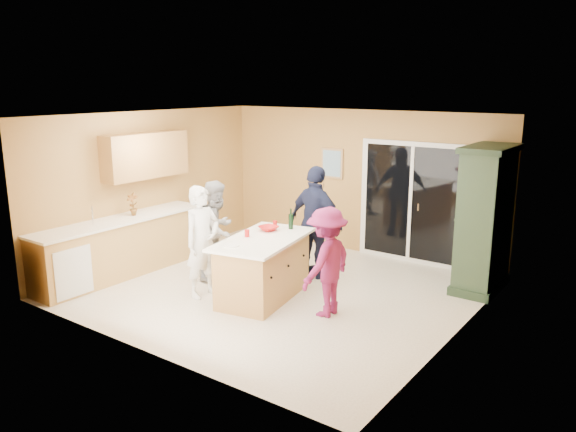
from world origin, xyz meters
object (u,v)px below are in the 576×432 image
Objects in this scene: kitchen_island at (263,270)px; woman_navy at (316,222)px; green_hutch at (485,221)px; woman_magenta at (327,262)px; woman_grey at (217,230)px; woman_white at (202,242)px.

kitchen_island is 1.03× the size of woman_navy.
green_hutch is 1.47× the size of woman_magenta.
kitchen_island is at bearing -116.98° from woman_grey.
woman_navy is (0.88, 1.66, 0.08)m from woman_white.
green_hutch is 4.18m from woman_white.
woman_grey is at bearing 46.63° from woman_navy.
kitchen_island is 0.97m from woman_white.
woman_white is at bearing -160.46° from kitchen_island.
woman_navy is (-2.33, -1.00, -0.16)m from green_hutch.
woman_white is 1.89m from woman_magenta.
green_hutch is at bearing -75.24° from woman_grey.
woman_white reaches higher than kitchen_island.
green_hutch is 2.62m from woman_magenta.
green_hutch reaches higher than woman_magenta.
green_hutch is at bearing -44.01° from woman_white.
woman_magenta is at bearing -110.24° from woman_grey.
woman_white is 0.80m from woman_grey.
green_hutch is at bearing -147.23° from woman_navy.
green_hutch is at bearing 148.64° from woman_magenta.
kitchen_island is 1.18× the size of woman_grey.
woman_magenta is (-1.39, -2.20, -0.32)m from green_hutch.
kitchen_island is at bearing -137.91° from green_hutch.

